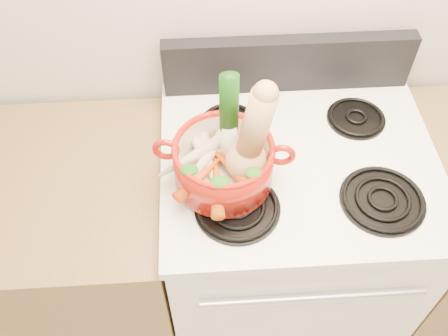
{
  "coord_description": "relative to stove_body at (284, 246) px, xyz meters",
  "views": [
    {
      "loc": [
        -0.27,
        0.52,
        2.02
      ],
      "look_at": [
        -0.22,
        1.31,
        1.04
      ],
      "focal_mm": 40.0,
      "sensor_mm": 36.0,
      "label": 1
    }
  ],
  "objects": [
    {
      "name": "burner_front_left",
      "position": [
        -0.19,
        -0.16,
        0.5
      ],
      "size": [
        0.22,
        0.22,
        0.02
      ],
      "primitive_type": "cylinder",
      "color": "black",
      "rests_on": "cooktop"
    },
    {
      "name": "ginger",
      "position": [
        -0.21,
        -0.01,
        0.56
      ],
      "size": [
        0.1,
        0.08,
        0.05
      ],
      "primitive_type": "ellipsoid",
      "rotation": [
        0.0,
        0.0,
        0.12
      ],
      "color": "tan",
      "rests_on": "dutch_oven"
    },
    {
      "name": "squash",
      "position": [
        -0.14,
        -0.08,
        0.67
      ],
      "size": [
        0.16,
        0.12,
        0.29
      ],
      "primitive_type": null,
      "rotation": [
        0.0,
        0.16,
        -0.05
      ],
      "color": "tan",
      "rests_on": "dutch_oven"
    },
    {
      "name": "pot_handle_right",
      "position": [
        -0.08,
        -0.09,
        0.61
      ],
      "size": [
        0.07,
        0.03,
        0.07
      ],
      "primitive_type": "torus",
      "rotation": [
        1.57,
        0.0,
        -0.13
      ],
      "color": "#98140A",
      "rests_on": "dutch_oven"
    },
    {
      "name": "pot_handle_left",
      "position": [
        -0.36,
        -0.05,
        0.61
      ],
      "size": [
        0.07,
        0.03,
        0.07
      ],
      "primitive_type": "torus",
      "rotation": [
        1.57,
        0.0,
        -0.13
      ],
      "color": "#98140A",
      "rests_on": "dutch_oven"
    },
    {
      "name": "parsnip_3",
      "position": [
        -0.31,
        -0.05,
        0.57
      ],
      "size": [
        0.19,
        0.12,
        0.06
      ],
      "primitive_type": "cone",
      "rotation": [
        1.66,
        0.0,
        -1.09
      ],
      "color": "beige",
      "rests_on": "dutch_oven"
    },
    {
      "name": "dutch_oven",
      "position": [
        -0.22,
        -0.07,
        0.57
      ],
      "size": [
        0.29,
        0.29,
        0.13
      ],
      "primitive_type": "cylinder",
      "rotation": [
        0.0,
        0.0,
        -0.13
      ],
      "color": "#98140A",
      "rests_on": "burner_front_left"
    },
    {
      "name": "cooktop",
      "position": [
        0.0,
        0.0,
        0.47
      ],
      "size": [
        0.78,
        0.67,
        0.03
      ],
      "primitive_type": "cube",
      "color": "silver",
      "rests_on": "stove_body"
    },
    {
      "name": "parsnip_0",
      "position": [
        -0.26,
        -0.05,
        0.56
      ],
      "size": [
        0.08,
        0.23,
        0.06
      ],
      "primitive_type": "cone",
      "rotation": [
        1.66,
        0.0,
        0.17
      ],
      "color": "beige",
      "rests_on": "dutch_oven"
    },
    {
      "name": "burner_back_left",
      "position": [
        -0.19,
        0.14,
        0.5
      ],
      "size": [
        0.17,
        0.17,
        0.02
      ],
      "primitive_type": "cylinder",
      "color": "black",
      "rests_on": "cooktop"
    },
    {
      "name": "leek",
      "position": [
        -0.2,
        -0.03,
        0.69
      ],
      "size": [
        0.05,
        0.05,
        0.31
      ],
      "primitive_type": "cylinder",
      "rotation": [
        -0.01,
        0.0,
        0.06
      ],
      "color": "silver",
      "rests_on": "dutch_oven"
    },
    {
      "name": "carrot_2",
      "position": [
        -0.2,
        -0.09,
        0.56
      ],
      "size": [
        0.13,
        0.17,
        0.05
      ],
      "primitive_type": "cone",
      "rotation": [
        1.66,
        0.0,
        0.59
      ],
      "color": "#C44809",
      "rests_on": "dutch_oven"
    },
    {
      "name": "burner_back_right",
      "position": [
        0.19,
        0.14,
        0.5
      ],
      "size": [
        0.17,
        0.17,
        0.02
      ],
      "primitive_type": "cylinder",
      "color": "black",
      "rests_on": "cooktop"
    },
    {
      "name": "carrot_1",
      "position": [
        -0.29,
        -0.11,
        0.56
      ],
      "size": [
        0.14,
        0.14,
        0.05
      ],
      "primitive_type": "cone",
      "rotation": [
        1.66,
        0.0,
        -0.78
      ],
      "color": "red",
      "rests_on": "dutch_oven"
    },
    {
      "name": "parsnip_2",
      "position": [
        -0.28,
        -0.02,
        0.57
      ],
      "size": [
        0.09,
        0.17,
        0.05
      ],
      "primitive_type": "cone",
      "rotation": [
        1.66,
        0.0,
        0.32
      ],
      "color": "beige",
      "rests_on": "dutch_oven"
    },
    {
      "name": "burner_front_right",
      "position": [
        0.19,
        -0.16,
        0.5
      ],
      "size": [
        0.22,
        0.22,
        0.02
      ],
      "primitive_type": "cylinder",
      "color": "black",
      "rests_on": "cooktop"
    },
    {
      "name": "control_backsplash",
      "position": [
        0.0,
        0.3,
        0.58
      ],
      "size": [
        0.76,
        0.05,
        0.18
      ],
      "primitive_type": "cube",
      "color": "black",
      "rests_on": "cooktop"
    },
    {
      "name": "parsnip_1",
      "position": [
        -0.27,
        -0.06,
        0.56
      ],
      "size": [
        0.17,
        0.2,
        0.06
      ],
      "primitive_type": "cone",
      "rotation": [
        1.66,
        0.0,
        -0.64
      ],
      "color": "beige",
      "rests_on": "dutch_oven"
    },
    {
      "name": "stove_body",
      "position": [
        0.0,
        0.0,
        0.0
      ],
      "size": [
        0.76,
        0.65,
        0.92
      ],
      "primitive_type": "cube",
      "color": "white",
      "rests_on": "floor"
    },
    {
      "name": "carrot_0",
      "position": [
        -0.24,
        -0.13,
        0.55
      ],
      "size": [
        0.04,
        0.18,
        0.05
      ],
      "primitive_type": "cone",
      "rotation": [
        1.66,
        0.0,
        -0.01
      ],
      "color": "#D55E0A",
      "rests_on": "dutch_oven"
    },
    {
      "name": "oven_handle",
      "position": [
        0.0,
        -0.34,
        0.32
      ],
      "size": [
        0.6,
        0.02,
        0.02
      ],
      "primitive_type": "cylinder",
      "rotation": [
        0.0,
        1.57,
        0.0
      ],
      "color": "silver",
      "rests_on": "stove_body"
    }
  ]
}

